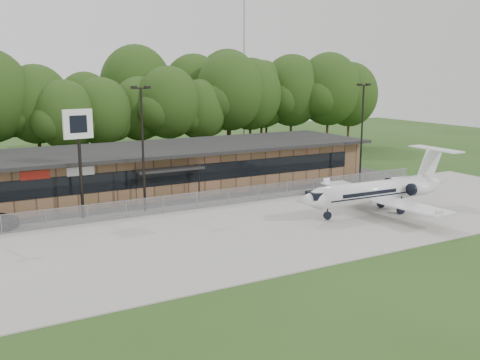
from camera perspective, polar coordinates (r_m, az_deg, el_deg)
ground at (r=32.94m, az=7.95°, el=-8.68°), size 160.00×160.00×0.00m
apron at (r=39.28m, az=0.95°, el=-5.20°), size 64.00×18.00×0.08m
parking_lot at (r=49.27m, az=-5.71°, el=-1.86°), size 50.00×9.00×0.06m
terminal at (r=52.88m, az=-7.66°, el=1.37°), size 41.00×11.65×4.30m
fence at (r=45.10m, az=-3.48°, el=-2.08°), size 46.00×0.04×1.52m
treeline at (r=69.36m, az=-13.26°, el=7.94°), size 72.00×12.00×15.00m
radio_mast at (r=83.33m, az=0.43°, el=12.18°), size 0.20×0.20×25.00m
light_pole_mid at (r=43.72m, az=-10.35°, el=4.26°), size 1.55×0.30×10.23m
light_pole_right at (r=55.43m, az=12.89°, el=5.61°), size 1.55×0.30×10.23m
business_jet at (r=44.54m, az=14.58°, el=-1.22°), size 15.14×13.46×5.11m
pole_sign at (r=42.65m, az=-16.84°, el=4.55°), size 2.25×0.48×8.55m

